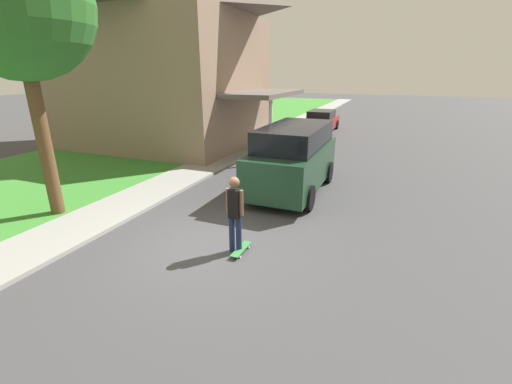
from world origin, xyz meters
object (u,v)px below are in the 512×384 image
at_px(lawn_tree_near, 15,5).
at_px(car_down_street, 321,121).
at_px(skateboarder, 235,211).
at_px(skateboard, 241,249).
at_px(suv_parked, 293,158).

relative_size(lawn_tree_near, car_down_street, 1.63).
height_order(car_down_street, skateboarder, skateboarder).
bearing_deg(car_down_street, lawn_tree_near, -102.52).
xyz_separation_m(car_down_street, skateboard, (1.90, -17.36, -0.59)).
height_order(suv_parked, car_down_street, suv_parked).
height_order(car_down_street, skateboard, car_down_street).
bearing_deg(lawn_tree_near, suv_parked, 39.10).
bearing_deg(skateboard, skateboarder, -177.87).
distance_m(lawn_tree_near, skateboarder, 7.12).
bearing_deg(skateboard, lawn_tree_near, -179.97).
bearing_deg(suv_parked, lawn_tree_near, -140.90).
bearing_deg(car_down_street, suv_parked, -82.19).
bearing_deg(skateboarder, car_down_street, 95.80).
relative_size(suv_parked, skateboard, 6.12).
height_order(suv_parked, skateboarder, suv_parked).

